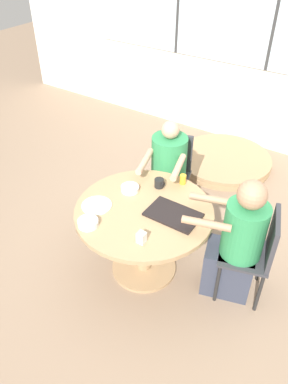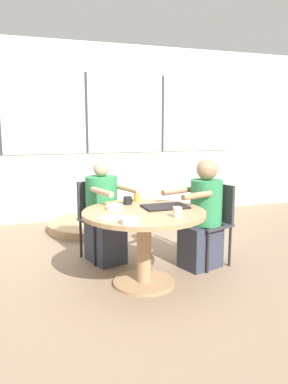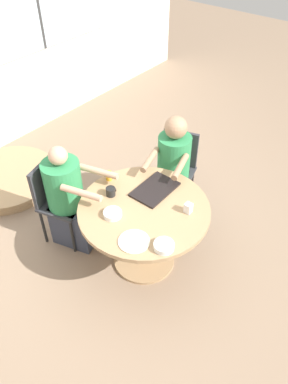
{
  "view_description": "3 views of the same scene",
  "coord_description": "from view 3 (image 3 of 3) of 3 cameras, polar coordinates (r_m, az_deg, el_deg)",
  "views": [
    {
      "loc": [
        1.32,
        -1.98,
        2.73
      ],
      "look_at": [
        0.0,
        0.0,
        0.91
      ],
      "focal_mm": 35.0,
      "sensor_mm": 36.0,
      "label": 1
    },
    {
      "loc": [
        -1.13,
        -3.24,
        1.51
      ],
      "look_at": [
        0.0,
        0.0,
        0.91
      ],
      "focal_mm": 35.0,
      "sensor_mm": 36.0,
      "label": 2
    },
    {
      "loc": [
        -1.83,
        -1.47,
        2.99
      ],
      "look_at": [
        0.0,
        0.0,
        0.91
      ],
      "focal_mm": 35.0,
      "sensor_mm": 36.0,
      "label": 3
    }
  ],
  "objects": [
    {
      "name": "ground_plane",
      "position": [
        3.8,
        0.0,
        -10.26
      ],
      "size": [
        16.0,
        16.0,
        0.0
      ],
      "primitive_type": "plane",
      "color": "#8C725B"
    },
    {
      "name": "dining_table",
      "position": [
        3.39,
        0.0,
        -4.52
      ],
      "size": [
        1.16,
        1.16,
        0.73
      ],
      "color": "tan",
      "rests_on": "ground_plane"
    },
    {
      "name": "chair_for_woman_green_shirt",
      "position": [
        4.07,
        5.05,
        4.37
      ],
      "size": [
        0.5,
        0.5,
        0.89
      ],
      "rotation": [
        0.0,
        0.0,
        -4.42
      ],
      "color": "#333338",
      "rests_on": "ground_plane"
    },
    {
      "name": "chair_for_man_blue_shirt",
      "position": [
        3.76,
        -13.49,
        -0.46
      ],
      "size": [
        0.49,
        0.49,
        0.89
      ],
      "rotation": [
        0.0,
        0.0,
        -2.86
      ],
      "color": "#333338",
      "rests_on": "ground_plane"
    },
    {
      "name": "person_woman_green_shirt",
      "position": [
        3.95,
        4.28,
        2.92
      ],
      "size": [
        0.68,
        0.5,
        1.18
      ],
      "rotation": [
        0.0,
        0.0,
        -4.42
      ],
      "color": "#333847",
      "rests_on": "ground_plane"
    },
    {
      "name": "person_man_blue_shirt",
      "position": [
        3.71,
        -11.21,
        -1.54
      ],
      "size": [
        0.51,
        0.71,
        1.13
      ],
      "rotation": [
        0.0,
        0.0,
        -2.86
      ],
      "color": "#333847",
      "rests_on": "ground_plane"
    },
    {
      "name": "food_tray_dark",
      "position": [
        3.42,
        1.67,
        0.42
      ],
      "size": [
        0.43,
        0.28,
        0.02
      ],
      "color": "black",
      "rests_on": "dining_table"
    },
    {
      "name": "coffee_mug",
      "position": [
        3.37,
        -5.07,
        0.09
      ],
      "size": [
        0.09,
        0.09,
        0.08
      ],
      "color": "black",
      "rests_on": "dining_table"
    },
    {
      "name": "juice_glass",
      "position": [
        3.53,
        -5.38,
        2.49
      ],
      "size": [
        0.06,
        0.06,
        0.09
      ],
      "color": "gold",
      "rests_on": "dining_table"
    },
    {
      "name": "milk_carton_small",
      "position": [
        3.21,
        6.76,
        -2.43
      ],
      "size": [
        0.06,
        0.06,
        0.09
      ],
      "color": "silver",
      "rests_on": "dining_table"
    },
    {
      "name": "bowl_white_shallow",
      "position": [
        2.93,
        3.06,
        -8.21
      ],
      "size": [
        0.16,
        0.16,
        0.05
      ],
      "color": "white",
      "rests_on": "dining_table"
    },
    {
      "name": "bowl_cereal",
      "position": [
        3.18,
        -4.8,
        -3.32
      ],
      "size": [
        0.16,
        0.16,
        0.05
      ],
      "color": "white",
      "rests_on": "dining_table"
    },
    {
      "name": "plate_tortillas",
      "position": [
        2.99,
        -1.53,
        -7.53
      ],
      "size": [
        0.26,
        0.26,
        0.01
      ],
      "color": "beige",
      "rests_on": "dining_table"
    },
    {
      "name": "folded_table_stack",
      "position": [
        4.91,
        -20.15,
        2.0
      ],
      "size": [
        1.22,
        1.22,
        0.12
      ],
      "color": "tan",
      "rests_on": "ground_plane"
    }
  ]
}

